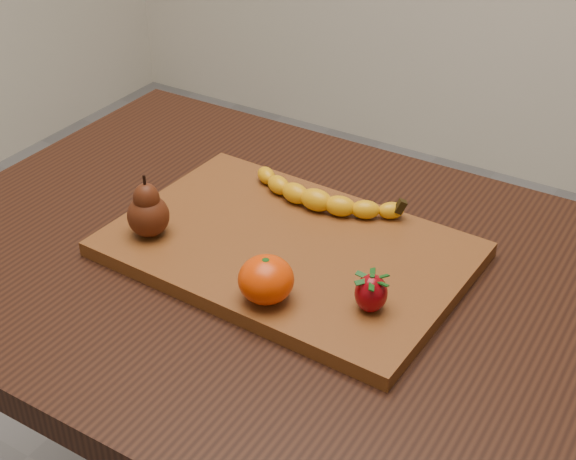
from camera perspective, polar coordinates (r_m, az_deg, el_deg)
The scene contains 6 objects.
table at distance 1.09m, azimuth -0.19°, elevation -6.52°, with size 1.00×0.70×0.76m.
cutting_board at distance 1.04m, azimuth -0.00°, elevation -1.38°, with size 0.45×0.30×0.02m, color brown.
banana at distance 1.09m, azimuth 2.02°, elevation 2.15°, with size 0.20×0.05×0.03m, color #EFA90B, non-canonical shape.
pear at distance 1.04m, azimuth -9.98°, elevation 1.72°, with size 0.05×0.05×0.09m, color #491D0B, non-canonical shape.
mandarin at distance 0.92m, azimuth -1.57°, elevation -3.54°, with size 0.07×0.07×0.06m, color #DB3902.
strawberry at distance 0.92m, azimuth 5.93°, elevation -4.40°, with size 0.04×0.04×0.05m, color maroon, non-canonical shape.
Camera 1 is at (0.44, -0.71, 1.36)m, focal length 50.00 mm.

